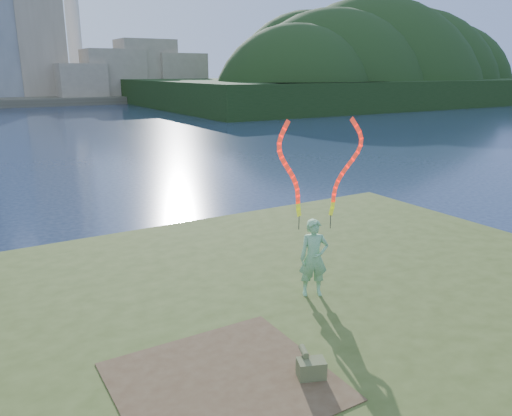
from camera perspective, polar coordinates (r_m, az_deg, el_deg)
ground at (r=11.94m, az=-1.28°, el=-11.78°), size 320.00×320.00×0.00m
grassy_knoll at (r=10.09m, az=5.39°, el=-15.15°), size 20.00×18.00×0.80m
dirt_patch at (r=8.21m, az=-3.76°, el=-19.14°), size 3.20×3.00×0.02m
wooded_hill at (r=94.95m, az=12.50°, el=11.89°), size 78.00×50.00×63.00m
woman_with_ribbons at (r=10.51m, az=6.70°, el=-2.75°), size 1.89×0.89×4.06m
canvas_bag at (r=8.24m, az=6.27°, el=-17.70°), size 0.51×0.57×0.41m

